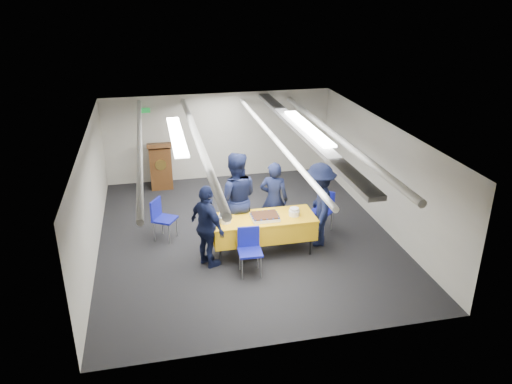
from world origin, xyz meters
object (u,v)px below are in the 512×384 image
at_px(sailor_a, 274,199).
at_px(sailor_c, 208,227).
at_px(serving_table, 263,227).
at_px(sailor_d, 319,205).
at_px(chair_left, 161,215).
at_px(sheet_cake, 265,217).
at_px(sailor_b, 235,199).
at_px(chair_right, 323,207).
at_px(chair_near, 249,246).
at_px(podium, 161,165).

xyz_separation_m(sailor_a, sailor_c, (-1.49, -0.93, -0.01)).
xyz_separation_m(serving_table, sailor_d, (1.17, 0.13, 0.30)).
distance_m(chair_left, sailor_d, 3.23).
relative_size(sheet_cake, sailor_b, 0.28).
bearing_deg(sheet_cake, chair_right, 27.80).
bearing_deg(serving_table, sheet_cake, -76.43).
distance_m(serving_table, chair_right, 1.64).
xyz_separation_m(sailor_c, sailor_d, (2.28, 0.38, 0.06)).
height_order(sheet_cake, sailor_d, sailor_d).
distance_m(chair_near, chair_right, 2.31).
bearing_deg(sailor_a, chair_near, 81.76).
bearing_deg(serving_table, chair_right, 25.24).
bearing_deg(sailor_d, sailor_b, -89.27).
bearing_deg(chair_near, sailor_a, 59.14).
xyz_separation_m(serving_table, sailor_a, (0.39, 0.69, 0.25)).
relative_size(chair_near, sailor_b, 0.45).
bearing_deg(sailor_d, podium, -126.37).
relative_size(podium, sailor_b, 0.65).
bearing_deg(sailor_d, sailor_a, -110.51).
bearing_deg(podium, sheet_cake, -65.05).
bearing_deg(chair_left, serving_table, -28.01).
height_order(serving_table, sailor_d, sailor_d).
bearing_deg(sheet_cake, sailor_d, 10.19).
relative_size(sheet_cake, podium, 0.43).
bearing_deg(sailor_a, sheet_cake, 86.74).
relative_size(chair_right, sailor_b, 0.45).
height_order(chair_near, sailor_d, sailor_d).
height_order(serving_table, sailor_c, sailor_c).
relative_size(serving_table, chair_left, 2.31).
distance_m(serving_table, chair_near, 0.75).
relative_size(sailor_b, sailor_d, 1.12).
bearing_deg(sailor_d, chair_left, -91.12).
xyz_separation_m(podium, chair_right, (3.29, -3.14, -0.08)).
distance_m(sheet_cake, podium, 4.32).
xyz_separation_m(serving_table, chair_near, (-0.40, -0.63, -0.03)).
bearing_deg(chair_left, sailor_b, -18.01).
bearing_deg(sailor_b, chair_left, -9.73).
distance_m(podium, sailor_d, 4.76).
distance_m(serving_table, chair_left, 2.18).
bearing_deg(chair_left, sailor_a, -8.16).
relative_size(chair_right, sailor_a, 0.54).
height_order(podium, sailor_a, sailor_a).
height_order(chair_near, chair_right, same).
bearing_deg(sailor_c, chair_near, -147.48).
distance_m(podium, chair_left, 2.83).
bearing_deg(podium, sailor_c, -80.29).
height_order(sheet_cake, sailor_c, sailor_c).
relative_size(podium, chair_right, 1.44).
xyz_separation_m(podium, sailor_c, (0.70, -4.09, 0.19)).
xyz_separation_m(sheet_cake, podium, (-1.82, 3.92, -0.20)).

